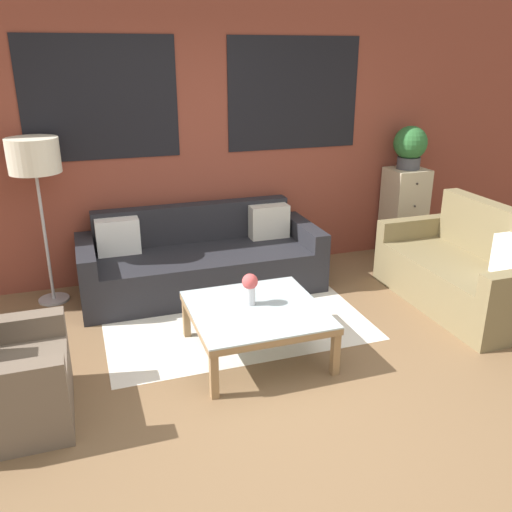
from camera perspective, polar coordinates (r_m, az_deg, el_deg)
ground_plane at (r=3.83m, az=3.92°, el=-14.30°), size 16.00×16.00×0.00m
wall_back_brick at (r=5.53m, az=-5.60°, el=12.37°), size 8.40×0.09×2.80m
rug at (r=4.78m, az=-2.33°, el=-6.66°), size 2.21×1.50×0.00m
couch_dark at (r=5.31m, az=-5.78°, el=-0.62°), size 2.29×0.88×0.78m
settee_vintage at (r=5.29m, az=21.18°, el=-1.68°), size 0.80×1.62×0.92m
coffee_table at (r=4.11m, az=0.01°, el=-6.17°), size 0.97×0.97×0.39m
floor_lamp at (r=5.09m, az=-22.32°, el=9.26°), size 0.44×0.44×1.52m
drawer_cabinet at (r=6.36m, az=15.27°, el=4.44°), size 0.41×0.40×1.00m
potted_plant at (r=6.21m, az=15.92°, el=11.10°), size 0.36×0.36×0.46m
flower_vase at (r=4.09m, az=-0.64°, el=-3.22°), size 0.12×0.12×0.25m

